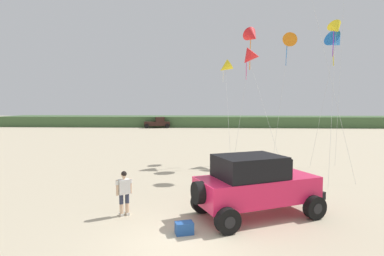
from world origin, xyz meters
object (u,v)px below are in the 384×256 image
(jeep, at_px, (255,184))
(kite_green_box, at_px, (225,68))
(kite_blue_swept, at_px, (252,36))
(distant_pickup, at_px, (158,123))
(kite_purple_stunt, at_px, (249,58))
(distant_sedan, at_px, (206,124))
(kite_yellow_diamond, at_px, (336,42))
(kite_red_delta, at_px, (336,29))
(cooler_box, at_px, (184,228))
(kite_white_parafoil, at_px, (289,41))
(person_watching, at_px, (124,191))

(jeep, bearing_deg, kite_green_box, 92.48)
(kite_blue_swept, bearing_deg, jeep, -96.87)
(distant_pickup, height_order, kite_purple_stunt, kite_purple_stunt)
(kite_purple_stunt, bearing_deg, distant_pickup, 109.38)
(distant_sedan, distance_m, kite_green_box, 34.80)
(kite_yellow_diamond, bearing_deg, kite_red_delta, -112.84)
(kite_purple_stunt, bearing_deg, jeep, -95.45)
(jeep, relative_size, kite_purple_stunt, 0.63)
(cooler_box, distance_m, kite_purple_stunt, 14.14)
(kite_green_box, bearing_deg, distant_sedan, 93.00)
(distant_sedan, xyz_separation_m, kite_red_delta, (8.79, -36.58, 8.42))
(kite_purple_stunt, xyz_separation_m, kite_white_parafoil, (3.18, 2.11, 1.50))
(kite_purple_stunt, bearing_deg, distant_sedan, 95.16)
(jeep, bearing_deg, distant_sedan, 92.86)
(person_watching, bearing_deg, kite_purple_stunt, 60.60)
(jeep, distance_m, kite_red_delta, 13.95)
(cooler_box, relative_size, kite_white_parafoil, 0.06)
(distant_sedan, relative_size, kite_yellow_diamond, 0.46)
(distant_pickup, bearing_deg, cooler_box, -79.39)
(kite_green_box, xyz_separation_m, kite_purple_stunt, (1.47, -1.94, 0.41))
(kite_green_box, relative_size, kite_blue_swept, 0.78)
(cooler_box, height_order, kite_red_delta, kite_red_delta)
(kite_green_box, height_order, kite_yellow_diamond, kite_yellow_diamond)
(person_watching, distance_m, distant_pickup, 44.91)
(distant_sedan, bearing_deg, kite_green_box, -87.43)
(jeep, distance_m, person_watching, 4.83)
(cooler_box, relative_size, kite_purple_stunt, 0.07)
(cooler_box, distance_m, distant_pickup, 46.76)
(kite_white_parafoil, bearing_deg, person_watching, -125.91)
(jeep, distance_m, kite_blue_swept, 13.64)
(person_watching, distance_m, distant_sedan, 46.43)
(cooler_box, distance_m, kite_yellow_diamond, 17.33)
(cooler_box, height_order, kite_purple_stunt, kite_purple_stunt)
(kite_purple_stunt, distance_m, kite_blue_swept, 2.04)
(jeep, distance_m, kite_yellow_diamond, 14.36)
(kite_red_delta, xyz_separation_m, kite_yellow_diamond, (0.35, 0.84, -0.64))
(person_watching, relative_size, distant_pickup, 0.34)
(kite_red_delta, distance_m, kite_purple_stunt, 5.81)
(jeep, bearing_deg, person_watching, -177.38)
(distant_pickup, bearing_deg, kite_blue_swept, -69.42)
(kite_purple_stunt, bearing_deg, kite_white_parafoil, 33.64)
(person_watching, height_order, cooler_box, person_watching)
(cooler_box, distance_m, kite_blue_swept, 16.02)
(kite_white_parafoil, bearing_deg, kite_red_delta, -47.60)
(distant_sedan, xyz_separation_m, kite_white_parafoil, (6.44, -34.01, 8.18))
(kite_green_box, relative_size, kite_yellow_diamond, 0.83)
(distant_sedan, distance_m, kite_purple_stunt, 36.88)
(kite_green_box, bearing_deg, kite_red_delta, -18.89)
(kite_purple_stunt, bearing_deg, kite_green_box, 127.29)
(distant_sedan, height_order, kite_yellow_diamond, kite_yellow_diamond)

